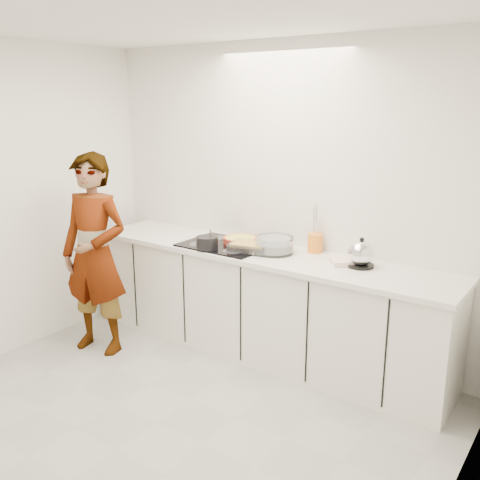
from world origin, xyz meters
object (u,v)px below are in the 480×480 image
Objects in this scene: saucepan at (207,243)px; baking_dish at (250,246)px; utensil_crock at (315,243)px; hob at (226,245)px; mixing_bowl at (275,245)px; tart_dish at (240,240)px; cook at (95,255)px; kettle at (361,254)px.

saucepan reaches higher than baking_dish.
hob is at bearing -159.98° from utensil_crock.
utensil_crock is (0.25, 0.22, 0.01)m from mixing_bowl.
utensil_crock is at bearing 34.63° from baking_dish.
cook is at bearing -138.35° from tart_dish.
kettle is 0.49m from utensil_crock.
saucepan is (-0.04, -0.20, 0.06)m from hob.
kettle is at bearing 4.84° from hob.
saucepan is 0.96m from cook.
kettle reaches higher than baking_dish.
mixing_bowl is (0.18, 0.08, 0.02)m from baking_dish.
mixing_bowl is 2.33× the size of utensil_crock.
tart_dish is 1.00× the size of mixing_bowl.
kettle is 1.57× the size of utensil_crock.
cook is at bearing -148.10° from utensil_crock.
kettle reaches higher than utensil_crock.
saucepan is at bearing -154.12° from mixing_bowl.
mixing_bowl is at bearing -139.20° from utensil_crock.
cook is at bearing -150.05° from mixing_bowl.
saucepan reaches higher than hob.
kettle reaches higher than tart_dish.
hob is 1.98× the size of tart_dish.
hob is at bearing -175.16° from kettle.
cook is at bearing -158.19° from kettle.
hob is 0.14m from tart_dish.
baking_dish is at bearing -155.55° from mixing_bowl.
hob is 0.29m from baking_dish.
saucepan is at bearing -101.25° from hob.
tart_dish is at bearing 170.33° from mixing_bowl.
hob is 2.01× the size of baking_dish.
baking_dish is 0.20m from mixing_bowl.
saucepan is 0.89m from utensil_crock.
saucepan is 0.66× the size of mixing_bowl.
hob is 2.96× the size of kettle.
utensil_crock is at bearing 31.42° from saucepan.
cook reaches higher than kettle.
baking_dish reaches higher than hob.
hob is at bearing 27.80° from cook.
mixing_bowl is at bearing 24.45° from baking_dish.
tart_dish reaches higher than hob.
baking_dish is at bearing -145.37° from utensil_crock.
saucepan is at bearing -153.32° from baking_dish.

